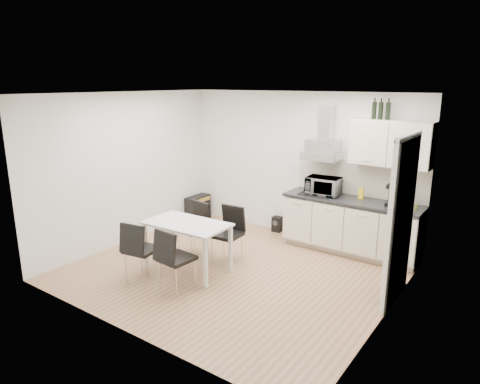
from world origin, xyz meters
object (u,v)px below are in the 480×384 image
Objects in this scene: chair_near_left at (142,250)px; floor_speaker at (277,224)px; chair_far_right at (227,235)px; dining_table at (187,229)px; guitar_amp at (198,207)px; chair_near_right at (177,259)px; kitchenette at (355,204)px; chair_far_left at (193,230)px.

chair_near_left is 2.92m from floor_speaker.
chair_far_right is 3.08× the size of floor_speaker.
floor_speaker is (0.22, 2.26, -0.51)m from dining_table.
chair_near_left is at bearing -66.36° from guitar_amp.
chair_far_right is 1.33m from chair_near_left.
chair_far_right is at bearing 94.06° from chair_near_right.
dining_table is at bearing -130.08° from kitchenette.
kitchenette is 2.86× the size of chair_far_right.
chair_near_right reaches higher than dining_table.
kitchenette is 1.99× the size of dining_table.
chair_near_right reaches higher than floor_speaker.
chair_far_left reaches higher than dining_table.
chair_far_left reaches higher than guitar_amp.
chair_far_left is at bearing 125.11° from chair_near_right.
guitar_amp is at bearing -178.53° from kitchenette.
chair_near_right is 1.54× the size of guitar_amp.
chair_far_right is 1.12m from chair_near_right.
kitchenette is 3.43m from chair_near_left.
chair_near_left is 2.88m from guitar_amp.
chair_near_left is at bearing 58.42° from chair_far_right.
chair_far_right reaches higher than guitar_amp.
chair_far_right is (0.61, 0.11, 0.00)m from chair_far_left.
dining_table reaches higher than guitar_amp.
kitchenette is 1.70m from floor_speaker.
kitchenette is at bearing 47.82° from dining_table.
chair_far_right is at bearing 52.96° from chair_near_left.
floor_speaker is (0.55, 2.85, -0.30)m from chair_near_left.
chair_near_right is (0.60, -1.01, 0.00)m from chair_far_left.
guitar_amp is 2.01× the size of floor_speaker.
chair_near_right is 3.14m from guitar_amp.
guitar_amp is (-3.30, -0.08, -0.59)m from kitchenette.
chair_near_left is at bearing -127.82° from kitchenette.
chair_far_left is 1.98m from guitar_amp.
chair_near_right is (-1.47, -2.64, -0.39)m from kitchenette.
dining_table is 1.44× the size of chair_near_right.
chair_near_right is (0.62, 0.05, 0.00)m from chair_near_left.
chair_far_left and chair_far_right have the same top height.
kitchenette is 2.86× the size of chair_far_left.
kitchenette is 3.04m from chair_near_right.
guitar_amp is (-1.53, 2.01, -0.42)m from dining_table.
chair_near_left is (-0.01, -1.06, 0.00)m from chair_far_left.
chair_far_right is 1.71m from floor_speaker.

